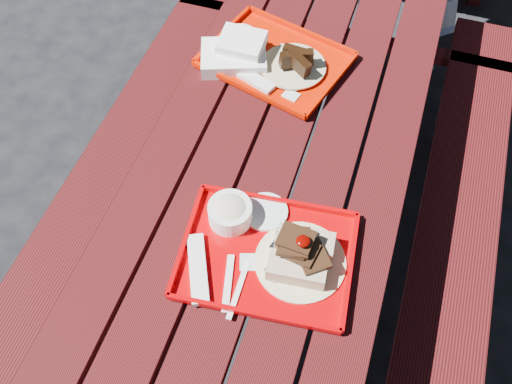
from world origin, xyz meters
TOP-DOWN VIEW (x-y plane):
  - ground at (0.00, 0.00)m, footprint 60.00×60.00m
  - picnic_table_near at (-0.00, 0.00)m, footprint 1.41×2.40m
  - near_tray at (0.07, -0.26)m, footprint 0.45×0.37m
  - far_tray at (-0.12, 0.38)m, footprint 0.49×0.43m
  - white_cloth at (-0.23, 0.35)m, footprint 0.24×0.21m

SIDE VIEW (x-z plane):
  - ground at x=0.00m, z-range 0.00..0.00m
  - picnic_table_near at x=0.00m, z-range 0.19..0.94m
  - far_tray at x=-0.12m, z-range 0.74..0.81m
  - near_tray at x=0.07m, z-range 0.72..0.85m
  - white_cloth at x=-0.23m, z-range 0.74..0.83m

